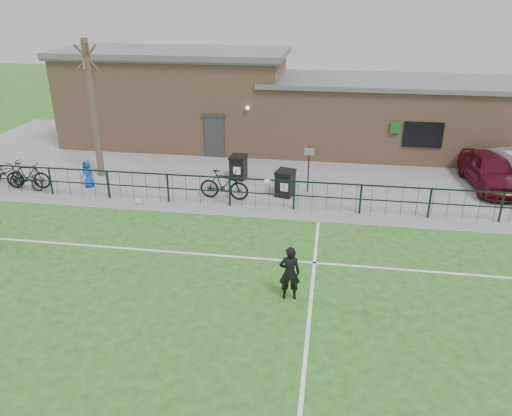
# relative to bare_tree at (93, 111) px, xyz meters

# --- Properties ---
(ground) EXTENTS (90.00, 90.00, 0.00)m
(ground) POSITION_rel_bare_tree_xyz_m (8.00, -10.50, -3.00)
(ground) COLOR #225A1A
(ground) RESTS_ON ground
(paving_strip) EXTENTS (34.00, 13.00, 0.02)m
(paving_strip) POSITION_rel_bare_tree_xyz_m (8.00, 3.00, -2.99)
(paving_strip) COLOR slate
(paving_strip) RESTS_ON ground
(pitch_line_touch) EXTENTS (28.00, 0.10, 0.01)m
(pitch_line_touch) POSITION_rel_bare_tree_xyz_m (8.00, -2.70, -3.00)
(pitch_line_touch) COLOR white
(pitch_line_touch) RESTS_ON ground
(pitch_line_mid) EXTENTS (28.00, 0.10, 0.01)m
(pitch_line_mid) POSITION_rel_bare_tree_xyz_m (8.00, -6.50, -3.00)
(pitch_line_mid) COLOR white
(pitch_line_mid) RESTS_ON ground
(pitch_line_perp) EXTENTS (0.10, 16.00, 0.01)m
(pitch_line_perp) POSITION_rel_bare_tree_xyz_m (10.00, -10.50, -3.00)
(pitch_line_perp) COLOR white
(pitch_line_perp) RESTS_ON ground
(perimeter_fence) EXTENTS (28.00, 0.10, 1.20)m
(perimeter_fence) POSITION_rel_bare_tree_xyz_m (8.00, -2.50, -2.40)
(perimeter_fence) COLOR black
(perimeter_fence) RESTS_ON ground
(bare_tree) EXTENTS (0.30, 0.30, 6.00)m
(bare_tree) POSITION_rel_bare_tree_xyz_m (0.00, 0.00, 0.00)
(bare_tree) COLOR #4D3C2F
(bare_tree) RESTS_ON ground
(wheelie_bin_left) EXTENTS (0.71, 0.79, 0.99)m
(wheelie_bin_left) POSITION_rel_bare_tree_xyz_m (6.26, 0.56, -2.48)
(wheelie_bin_left) COLOR black
(wheelie_bin_left) RESTS_ON paving_strip
(wheelie_bin_right) EXTENTS (0.82, 0.88, 0.99)m
(wheelie_bin_right) POSITION_rel_bare_tree_xyz_m (8.52, -1.12, -2.48)
(wheelie_bin_right) COLOR black
(wheelie_bin_right) RESTS_ON paving_strip
(sign_post) EXTENTS (0.08, 0.08, 2.00)m
(sign_post) POSITION_rel_bare_tree_xyz_m (9.42, -0.58, -1.98)
(sign_post) COLOR black
(sign_post) RESTS_ON paving_strip
(car_maroon) EXTENTS (2.09, 4.53, 1.50)m
(car_maroon) POSITION_rel_bare_tree_xyz_m (17.05, 1.18, -2.23)
(car_maroon) COLOR #4B0D19
(car_maroon) RESTS_ON paving_strip
(bicycle_a) EXTENTS (2.20, 1.26, 1.10)m
(bicycle_a) POSITION_rel_bare_tree_xyz_m (-3.58, -1.64, -2.43)
(bicycle_a) COLOR black
(bicycle_a) RESTS_ON paving_strip
(bicycle_b) EXTENTS (1.95, 0.74, 1.15)m
(bicycle_b) POSITION_rel_bare_tree_xyz_m (-2.32, -2.01, -2.41)
(bicycle_b) COLOR black
(bicycle_b) RESTS_ON paving_strip
(bicycle_c) EXTENTS (1.77, 0.85, 0.89)m
(bicycle_c) POSITION_rel_bare_tree_xyz_m (-2.34, -2.16, -2.53)
(bicycle_c) COLOR black
(bicycle_c) RESTS_ON paving_strip
(bicycle_d) EXTENTS (2.05, 0.70, 1.21)m
(bicycle_d) POSITION_rel_bare_tree_xyz_m (6.14, -1.88, -2.37)
(bicycle_d) COLOR black
(bicycle_d) RESTS_ON paving_strip
(spectator_child) EXTENTS (0.67, 0.53, 1.20)m
(spectator_child) POSITION_rel_bare_tree_xyz_m (0.11, -1.46, -2.38)
(spectator_child) COLOR blue
(spectator_child) RESTS_ON paving_strip
(goalkeeper_kick) EXTENTS (1.46, 3.47, 2.29)m
(goalkeeper_kick) POSITION_rel_bare_tree_xyz_m (9.36, -8.44, -2.17)
(goalkeeper_kick) COLOR black
(goalkeeper_kick) RESTS_ON ground
(ball_ground) EXTENTS (0.24, 0.24, 0.24)m
(ball_ground) POSITION_rel_bare_tree_xyz_m (2.88, -2.92, -2.88)
(ball_ground) COLOR white
(ball_ground) RESTS_ON ground
(clubhouse) EXTENTS (24.25, 5.40, 4.96)m
(clubhouse) POSITION_rel_bare_tree_xyz_m (7.12, 6.00, -0.78)
(clubhouse) COLOR tan
(clubhouse) RESTS_ON ground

